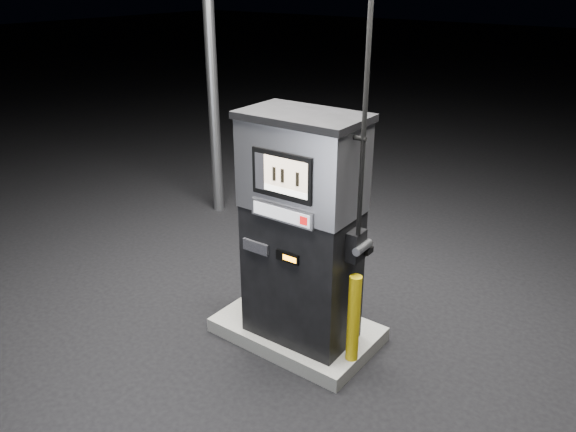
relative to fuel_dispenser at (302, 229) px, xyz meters
The scene contains 5 objects.
ground 1.30m from the fuel_dispenser, 140.50° to the left, with size 80.00×80.00×0.00m, color black.
pump_island 1.23m from the fuel_dispenser, 140.50° to the left, with size 1.60×1.00×0.15m, color #60605B.
fuel_dispenser is the anchor object (origin of this frame).
bollard_left 1.10m from the fuel_dispenser, 166.79° to the left, with size 0.13×0.13×1.00m, color #C5A40A.
bollard_right 0.94m from the fuel_dispenser, ahead, with size 0.12×0.12×0.87m, color #C5A40A.
Camera 1 is at (2.84, -3.93, 3.46)m, focal length 35.00 mm.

